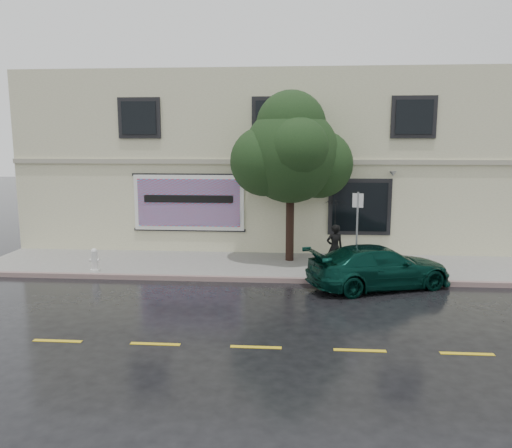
# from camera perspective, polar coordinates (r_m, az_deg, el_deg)

# --- Properties ---
(ground) EXTENTS (90.00, 90.00, 0.00)m
(ground) POSITION_cam_1_polar(r_m,az_deg,el_deg) (14.27, 1.08, -8.33)
(ground) COLOR black
(ground) RESTS_ON ground
(sidewalk) EXTENTS (20.00, 3.50, 0.15)m
(sidewalk) POSITION_cam_1_polar(r_m,az_deg,el_deg) (17.37, 1.70, -4.81)
(sidewalk) COLOR gray
(sidewalk) RESTS_ON ground
(curb) EXTENTS (20.00, 0.18, 0.16)m
(curb) POSITION_cam_1_polar(r_m,az_deg,el_deg) (15.68, 1.40, -6.39)
(curb) COLOR slate
(curb) RESTS_ON ground
(road_marking) EXTENTS (19.00, 0.12, 0.01)m
(road_marking) POSITION_cam_1_polar(r_m,az_deg,el_deg) (11.00, -0.01, -13.89)
(road_marking) COLOR gold
(road_marking) RESTS_ON ground
(building) EXTENTS (20.00, 8.12, 7.00)m
(building) POSITION_cam_1_polar(r_m,az_deg,el_deg) (22.59, 2.45, 7.30)
(building) COLOR beige
(building) RESTS_ON ground
(billboard) EXTENTS (4.30, 0.16, 2.20)m
(billboard) POSITION_cam_1_polar(r_m,az_deg,el_deg) (19.04, -7.70, 2.44)
(billboard) COLOR white
(billboard) RESTS_ON ground
(car) EXTENTS (4.77, 3.34, 1.27)m
(car) POSITION_cam_1_polar(r_m,az_deg,el_deg) (15.44, 13.87, -4.77)
(car) COLOR #072F26
(car) RESTS_ON ground
(pedestrian) EXTENTS (0.65, 0.52, 1.55)m
(pedestrian) POSITION_cam_1_polar(r_m,az_deg,el_deg) (16.47, 8.97, -2.69)
(pedestrian) COLOR black
(pedestrian) RESTS_ON sidewalk
(umbrella) EXTENTS (1.05, 1.05, 0.69)m
(umbrella) POSITION_cam_1_polar(r_m,az_deg,el_deg) (16.27, 9.07, 1.15)
(umbrella) COLOR black
(umbrella) RESTS_ON pedestrian
(street_tree) EXTENTS (3.33, 3.33, 5.41)m
(street_tree) POSITION_cam_1_polar(r_m,az_deg,el_deg) (17.41, 3.98, 7.86)
(street_tree) COLOR black
(street_tree) RESTS_ON sidewalk
(fire_hydrant) EXTENTS (0.32, 0.30, 0.77)m
(fire_hydrant) POSITION_cam_1_polar(r_m,az_deg,el_deg) (17.10, -17.97, -3.96)
(fire_hydrant) COLOR silver
(fire_hydrant) RESTS_ON sidewalk
(sign_pole) EXTENTS (0.32, 0.11, 2.68)m
(sign_pole) POSITION_cam_1_polar(r_m,az_deg,el_deg) (15.61, 11.47, -0.34)
(sign_pole) COLOR gray
(sign_pole) RESTS_ON sidewalk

